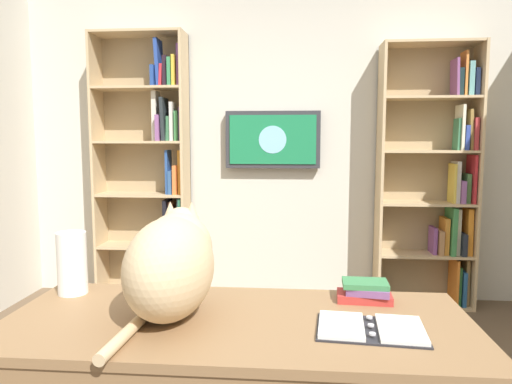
{
  "coord_description": "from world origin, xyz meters",
  "views": [
    {
      "loc": [
        -0.13,
        1.82,
        1.36
      ],
      "look_at": [
        0.12,
        -1.1,
        1.03
      ],
      "focal_mm": 32.91,
      "sensor_mm": 36.0,
      "label": 1
    }
  ],
  "objects_px": {
    "wall_mounted_tv": "(273,140)",
    "desk": "(236,354)",
    "open_binder": "(371,328)",
    "desk_book_stack": "(366,291)",
    "bookshelf_right": "(154,176)",
    "bookshelf_left": "(437,183)",
    "cat": "(172,261)",
    "paper_towel_roll": "(72,263)"
  },
  "relations": [
    {
      "from": "bookshelf_left",
      "to": "open_binder",
      "type": "relative_size",
      "value": 6.1
    },
    {
      "from": "bookshelf_right",
      "to": "bookshelf_left",
      "type": "bearing_deg",
      "value": -179.95
    },
    {
      "from": "desk_book_stack",
      "to": "bookshelf_right",
      "type": "bearing_deg",
      "value": -56.15
    },
    {
      "from": "wall_mounted_tv",
      "to": "open_binder",
      "type": "distance_m",
      "value": 2.65
    },
    {
      "from": "wall_mounted_tv",
      "to": "paper_towel_roll",
      "type": "height_order",
      "value": "wall_mounted_tv"
    },
    {
      "from": "bookshelf_left",
      "to": "wall_mounted_tv",
      "type": "height_order",
      "value": "bookshelf_left"
    },
    {
      "from": "open_binder",
      "to": "desk_book_stack",
      "type": "xyz_separation_m",
      "value": [
        -0.02,
        -0.28,
        0.03
      ]
    },
    {
      "from": "bookshelf_right",
      "to": "cat",
      "type": "bearing_deg",
      "value": 108.57
    },
    {
      "from": "open_binder",
      "to": "paper_towel_roll",
      "type": "distance_m",
      "value": 1.12
    },
    {
      "from": "paper_towel_roll",
      "to": "desk",
      "type": "bearing_deg",
      "value": 161.03
    },
    {
      "from": "cat",
      "to": "paper_towel_roll",
      "type": "bearing_deg",
      "value": -21.76
    },
    {
      "from": "bookshelf_left",
      "to": "desk",
      "type": "distance_m",
      "value": 2.79
    },
    {
      "from": "cat",
      "to": "paper_towel_roll",
      "type": "height_order",
      "value": "cat"
    },
    {
      "from": "desk",
      "to": "paper_towel_roll",
      "type": "height_order",
      "value": "paper_towel_roll"
    },
    {
      "from": "wall_mounted_tv",
      "to": "open_binder",
      "type": "relative_size",
      "value": 2.29
    },
    {
      "from": "desk",
      "to": "cat",
      "type": "bearing_deg",
      "value": -13.17
    },
    {
      "from": "wall_mounted_tv",
      "to": "desk_book_stack",
      "type": "xyz_separation_m",
      "value": [
        -0.46,
        2.27,
        -0.56
      ]
    },
    {
      "from": "paper_towel_roll",
      "to": "desk_book_stack",
      "type": "distance_m",
      "value": 1.11
    },
    {
      "from": "desk_book_stack",
      "to": "open_binder",
      "type": "bearing_deg",
      "value": 85.26
    },
    {
      "from": "bookshelf_right",
      "to": "desk_book_stack",
      "type": "distance_m",
      "value": 2.64
    },
    {
      "from": "bookshelf_left",
      "to": "cat",
      "type": "xyz_separation_m",
      "value": [
        1.55,
        2.38,
        -0.06
      ]
    },
    {
      "from": "open_binder",
      "to": "paper_towel_roll",
      "type": "height_order",
      "value": "paper_towel_roll"
    },
    {
      "from": "bookshelf_left",
      "to": "paper_towel_roll",
      "type": "distance_m",
      "value": 2.97
    },
    {
      "from": "desk",
      "to": "open_binder",
      "type": "distance_m",
      "value": 0.44
    },
    {
      "from": "bookshelf_left",
      "to": "bookshelf_right",
      "type": "xyz_separation_m",
      "value": [
        2.34,
        0.0,
        0.04
      ]
    },
    {
      "from": "wall_mounted_tv",
      "to": "desk",
      "type": "height_order",
      "value": "wall_mounted_tv"
    },
    {
      "from": "bookshelf_right",
      "to": "desk_book_stack",
      "type": "bearing_deg",
      "value": 123.85
    },
    {
      "from": "bookshelf_right",
      "to": "desk_book_stack",
      "type": "relative_size",
      "value": 11.08
    },
    {
      "from": "bookshelf_right",
      "to": "open_binder",
      "type": "distance_m",
      "value": 2.87
    },
    {
      "from": "wall_mounted_tv",
      "to": "open_binder",
      "type": "bearing_deg",
      "value": 99.72
    },
    {
      "from": "bookshelf_right",
      "to": "desk_book_stack",
      "type": "xyz_separation_m",
      "value": [
        -1.47,
        2.19,
        -0.25
      ]
    },
    {
      "from": "desk",
      "to": "cat",
      "type": "xyz_separation_m",
      "value": [
        0.22,
        -0.05,
        0.3
      ]
    },
    {
      "from": "bookshelf_left",
      "to": "wall_mounted_tv",
      "type": "bearing_deg",
      "value": -3.54
    },
    {
      "from": "desk",
      "to": "desk_book_stack",
      "type": "relative_size",
      "value": 7.66
    },
    {
      "from": "bookshelf_left",
      "to": "paper_towel_roll",
      "type": "bearing_deg",
      "value": 47.94
    },
    {
      "from": "desk_book_stack",
      "to": "wall_mounted_tv",
      "type": "bearing_deg",
      "value": -78.57
    },
    {
      "from": "cat",
      "to": "wall_mounted_tv",
      "type": "bearing_deg",
      "value": -94.89
    },
    {
      "from": "cat",
      "to": "desk_book_stack",
      "type": "relative_size",
      "value": 2.92
    },
    {
      "from": "desk",
      "to": "cat",
      "type": "height_order",
      "value": "cat"
    },
    {
      "from": "desk",
      "to": "cat",
      "type": "distance_m",
      "value": 0.37
    },
    {
      "from": "wall_mounted_tv",
      "to": "cat",
      "type": "xyz_separation_m",
      "value": [
        0.21,
        2.46,
        -0.41
      ]
    },
    {
      "from": "desk",
      "to": "wall_mounted_tv",
      "type": "bearing_deg",
      "value": -89.74
    }
  ]
}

